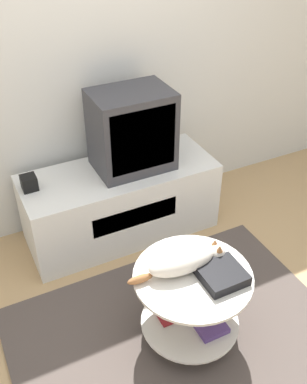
# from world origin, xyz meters

# --- Properties ---
(ground_plane) EXTENTS (12.00, 12.00, 0.00)m
(ground_plane) POSITION_xyz_m (0.00, 0.00, 0.00)
(ground_plane) COLOR tan
(wall_back) EXTENTS (8.00, 0.05, 2.60)m
(wall_back) POSITION_xyz_m (0.00, 1.49, 1.30)
(wall_back) COLOR silver
(wall_back) RESTS_ON ground_plane
(rug) EXTENTS (1.88, 1.51, 0.02)m
(rug) POSITION_xyz_m (0.00, 0.00, 0.01)
(rug) COLOR #4C423D
(rug) RESTS_ON ground_plane
(tv_stand) EXTENTS (1.37, 0.55, 0.54)m
(tv_stand) POSITION_xyz_m (0.09, 1.13, 0.27)
(tv_stand) COLOR silver
(tv_stand) RESTS_ON ground_plane
(tv) EXTENTS (0.53, 0.38, 0.56)m
(tv) POSITION_xyz_m (0.20, 1.15, 0.82)
(tv) COLOR #333338
(tv) RESTS_ON tv_stand
(speaker) EXTENTS (0.10, 0.10, 0.10)m
(speaker) POSITION_xyz_m (-0.52, 1.19, 0.59)
(speaker) COLOR black
(speaker) RESTS_ON tv_stand
(coffee_table) EXTENTS (0.64, 0.64, 0.50)m
(coffee_table) POSITION_xyz_m (0.06, 0.06, 0.33)
(coffee_table) COLOR #B2B2B7
(coffee_table) RESTS_ON rug
(dvd_box) EXTENTS (0.22, 0.22, 0.06)m
(dvd_box) POSITION_xyz_m (0.18, -0.02, 0.54)
(dvd_box) COLOR black
(dvd_box) RESTS_ON coffee_table
(cat) EXTENTS (0.56, 0.18, 0.13)m
(cat) POSITION_xyz_m (0.04, 0.13, 0.58)
(cat) COLOR silver
(cat) RESTS_ON coffee_table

